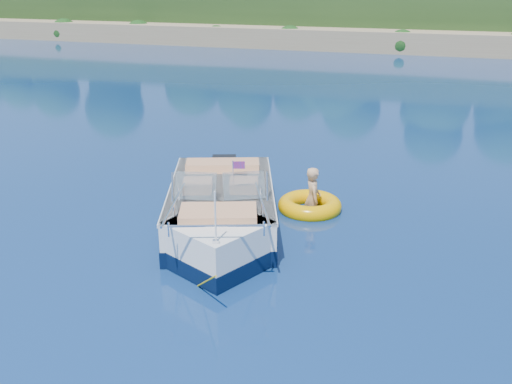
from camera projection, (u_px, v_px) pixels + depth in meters
ground at (152, 281)px, 10.38m from camera, size 160.00×160.00×0.00m
shoreline at (413, 15)px, 66.55m from camera, size 170.00×59.00×6.00m
motorboat at (221, 215)px, 12.25m from camera, size 3.55×5.99×2.09m
tow_tube at (310, 206)px, 13.53m from camera, size 1.81×1.81×0.40m
boy at (312, 209)px, 13.60m from camera, size 0.72×0.95×1.70m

